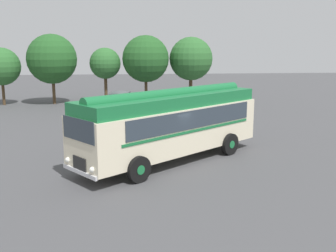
% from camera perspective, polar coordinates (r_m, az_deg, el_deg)
% --- Properties ---
extents(ground_plane, '(120.00, 120.00, 0.00)m').
position_cam_1_polar(ground_plane, '(18.72, -0.71, -5.34)').
color(ground_plane, '#474749').
extents(vintage_bus, '(9.44, 8.15, 3.49)m').
position_cam_1_polar(vintage_bus, '(18.60, 0.44, 0.57)').
color(vintage_bus, beige).
rests_on(vintage_bus, ground).
extents(car_near_left, '(2.37, 4.39, 1.66)m').
position_cam_1_polar(car_near_left, '(33.00, -7.00, 3.47)').
color(car_near_left, '#4C5156').
rests_on(car_near_left, ground).
extents(car_mid_left, '(2.05, 4.25, 1.66)m').
position_cam_1_polar(car_mid_left, '(32.38, -1.90, 3.39)').
color(car_mid_left, navy).
rests_on(car_mid_left, ground).
extents(tree_far_left, '(3.48, 3.48, 5.31)m').
position_cam_1_polar(tree_far_left, '(39.73, -23.00, 7.85)').
color(tree_far_left, '#4C3823').
rests_on(tree_far_left, ground).
extents(tree_left_of_centre, '(4.64, 4.64, 6.56)m').
position_cam_1_polar(tree_left_of_centre, '(38.79, -16.51, 9.34)').
color(tree_left_of_centre, '#4C3823').
rests_on(tree_left_of_centre, ground).
extents(tree_centre, '(2.96, 2.96, 5.29)m').
position_cam_1_polar(tree_centre, '(38.39, -9.12, 8.95)').
color(tree_centre, '#4C3823').
rests_on(tree_centre, ground).
extents(tree_right_of_centre, '(4.48, 4.48, 6.46)m').
position_cam_1_polar(tree_right_of_centre, '(38.36, -3.35, 9.76)').
color(tree_right_of_centre, '#4C3823').
rests_on(tree_right_of_centre, ground).
extents(tree_far_right, '(4.28, 4.28, 6.33)m').
position_cam_1_polar(tree_far_right, '(39.71, 3.11, 9.73)').
color(tree_far_right, '#4C3823').
rests_on(tree_far_right, ground).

